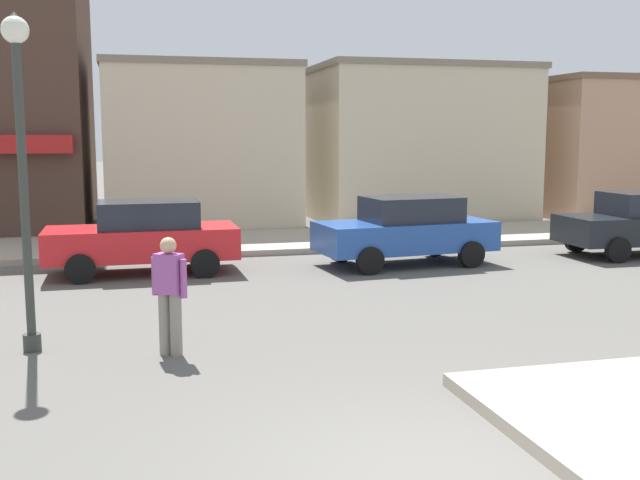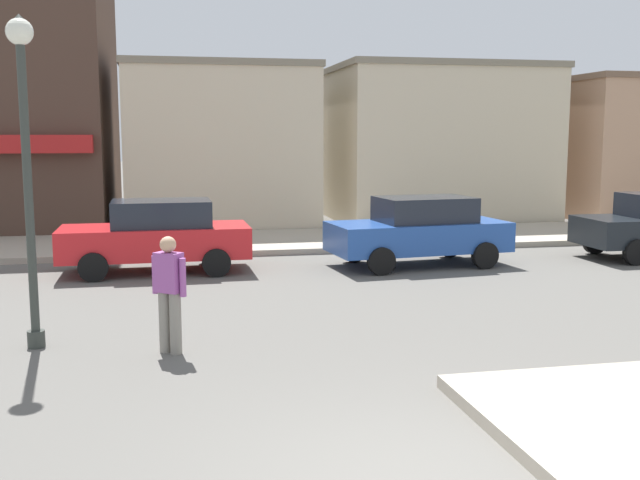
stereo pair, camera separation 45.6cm
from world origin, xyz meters
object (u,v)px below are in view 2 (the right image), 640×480
parked_car_nearest (157,235)px  parked_car_second (420,230)px  pedestrian_crossing_near (169,291)px  lamp_post (25,135)px

parked_car_nearest → parked_car_second: bearing=-3.7°
parked_car_second → pedestrian_crossing_near: pedestrian_crossing_near is taller
lamp_post → parked_car_second: size_ratio=1.09×
parked_car_nearest → pedestrian_crossing_near: 6.26m
parked_car_second → pedestrian_crossing_near: 8.14m
pedestrian_crossing_near → lamp_post: bearing=160.1°
lamp_post → parked_car_second: 9.36m
parked_car_second → lamp_post: bearing=-145.1°
lamp_post → parked_car_second: lamp_post is taller
parked_car_nearest → pedestrian_crossing_near: (0.20, -6.26, 0.06)m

